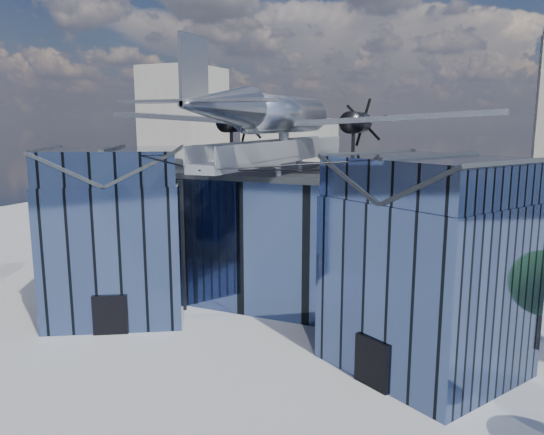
% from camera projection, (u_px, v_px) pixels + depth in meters
% --- Properties ---
extents(ground_plane, '(120.00, 120.00, 0.00)m').
position_uv_depth(ground_plane, '(260.00, 330.00, 34.85)').
color(ground_plane, gray).
extents(museum, '(32.88, 24.50, 17.60)m').
position_uv_depth(museum, '(293.00, 231.00, 39.09)').
color(museum, '#3E507E').
rests_on(museum, ground).
extents(bg_towers, '(77.00, 24.50, 26.00)m').
position_uv_depth(bg_towers, '(414.00, 146.00, 77.92)').
color(bg_towers, gray).
rests_on(bg_towers, ground).
extents(tree_side_w, '(3.60, 3.60, 5.11)m').
position_uv_depth(tree_side_w, '(65.00, 220.00, 54.65)').
color(tree_side_w, black).
rests_on(tree_side_w, ground).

